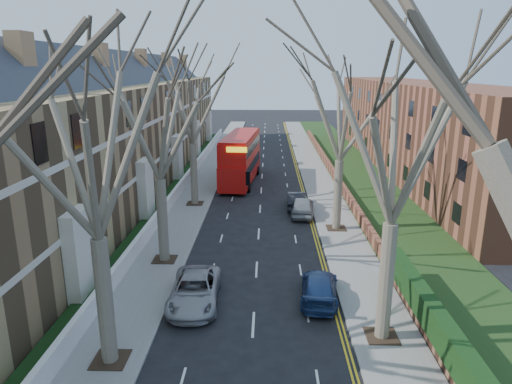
{
  "coord_description": "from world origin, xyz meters",
  "views": [
    {
      "loc": [
        0.63,
        -9.86,
        11.59
      ],
      "look_at": [
        -0.21,
        21.64,
        2.94
      ],
      "focal_mm": 32.0,
      "sensor_mm": 36.0,
      "label": 1
    }
  ],
  "objects": [
    {
      "name": "grass_verge_right",
      "position": [
        10.5,
        39.0,
        0.15
      ],
      "size": [
        6.0,
        102.0,
        0.06
      ],
      "color": "#203814",
      "rests_on": "ground"
    },
    {
      "name": "front_wall_left",
      "position": [
        -7.65,
        31.0,
        0.62
      ],
      "size": [
        0.3,
        78.0,
        1.0
      ],
      "color": "white",
      "rests_on": "ground"
    },
    {
      "name": "tree_left_dist",
      "position": [
        -5.7,
        28.0,
        9.56
      ],
      "size": [
        10.5,
        10.5,
        14.71
      ],
      "color": "brown",
      "rests_on": "ground"
    },
    {
      "name": "terrace_left",
      "position": [
        -13.65,
        31.0,
        5.53
      ],
      "size": [
        9.7,
        78.0,
        13.6
      ],
      "color": "olive",
      "rests_on": "ground"
    },
    {
      "name": "car_right_far",
      "position": [
        3.07,
        27.31,
        0.71
      ],
      "size": [
        1.66,
        4.38,
        1.42
      ],
      "primitive_type": "imported",
      "rotation": [
        0.0,
        0.0,
        3.11
      ],
      "color": "black",
      "rests_on": "ground"
    },
    {
      "name": "car_right_near",
      "position": [
        3.32,
        11.48,
        0.66
      ],
      "size": [
        2.35,
        4.73,
        1.32
      ],
      "primitive_type": "imported",
      "rotation": [
        0.0,
        0.0,
        3.03
      ],
      "color": "navy",
      "rests_on": "ground"
    },
    {
      "name": "tree_left_mid",
      "position": [
        -5.7,
        6.0,
        9.56
      ],
      "size": [
        10.5,
        10.5,
        14.71
      ],
      "color": "brown",
      "rests_on": "ground"
    },
    {
      "name": "car_right_mid",
      "position": [
        3.45,
        25.39,
        0.76
      ],
      "size": [
        2.15,
        4.58,
        1.51
      ],
      "primitive_type": "imported",
      "rotation": [
        0.0,
        0.0,
        3.06
      ],
      "color": "gray",
      "rests_on": "ground"
    },
    {
      "name": "double_decker_bus",
      "position": [
        -2.18,
        36.2,
        2.42
      ],
      "size": [
        3.73,
        11.96,
        4.89
      ],
      "rotation": [
        0.0,
        0.0,
        3.05
      ],
      "color": "#B2100C",
      "rests_on": "ground"
    },
    {
      "name": "tree_right_far",
      "position": [
        5.7,
        22.0,
        9.24
      ],
      "size": [
        10.15,
        10.15,
        14.22
      ],
      "color": "brown",
      "rests_on": "ground"
    },
    {
      "name": "tree_left_far",
      "position": [
        -5.7,
        16.0,
        9.24
      ],
      "size": [
        10.15,
        10.15,
        14.22
      ],
      "color": "brown",
      "rests_on": "ground"
    },
    {
      "name": "tree_right_mid",
      "position": [
        5.7,
        8.0,
        9.56
      ],
      "size": [
        10.5,
        10.5,
        14.71
      ],
      "color": "brown",
      "rests_on": "ground"
    },
    {
      "name": "car_left_far",
      "position": [
        -3.02,
        10.9,
        0.72
      ],
      "size": [
        2.56,
        5.26,
        1.44
      ],
      "primitive_type": "imported",
      "rotation": [
        0.0,
        0.0,
        0.03
      ],
      "color": "#949499",
      "rests_on": "ground"
    },
    {
      "name": "pavement_left",
      "position": [
        -6.0,
        39.0,
        0.06
      ],
      "size": [
        3.0,
        102.0,
        0.12
      ],
      "primitive_type": "cube",
      "color": "slate",
      "rests_on": "ground"
    },
    {
      "name": "flats_right",
      "position": [
        17.46,
        43.0,
        4.98
      ],
      "size": [
        13.97,
        54.0,
        10.0
      ],
      "color": "brown",
      "rests_on": "ground"
    },
    {
      "name": "pavement_right",
      "position": [
        6.0,
        39.0,
        0.06
      ],
      "size": [
        3.0,
        102.0,
        0.12
      ],
      "primitive_type": "cube",
      "color": "slate",
      "rests_on": "ground"
    }
  ]
}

